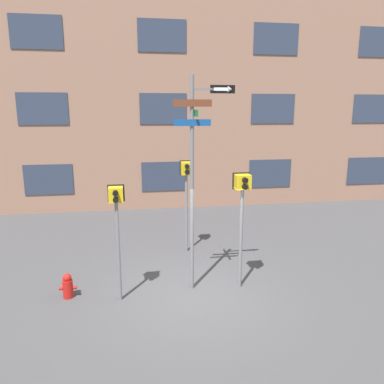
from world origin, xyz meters
TOP-DOWN VIEW (x-y plane):
  - ground_plane at (0.00, 0.00)m, footprint 60.00×60.00m
  - building_facade at (-0.00, 8.34)m, footprint 24.00×0.64m
  - street_sign_pole at (0.06, 0.40)m, footprint 1.40×0.83m
  - pedestrian_signal_left at (-1.73, 0.11)m, footprint 0.37×0.40m
  - pedestrian_signal_right at (1.17, 0.31)m, footprint 0.41×0.40m
  - pedestrian_signal_across at (0.21, 2.85)m, footprint 0.35×0.40m
  - fire_hydrant at (-2.93, 0.40)m, footprint 0.39×0.23m

SIDE VIEW (x-z plane):
  - ground_plane at x=0.00m, z-range 0.00..0.00m
  - fire_hydrant at x=-2.93m, z-range -0.01..0.58m
  - pedestrian_signal_left at x=-1.73m, z-range 0.73..3.41m
  - pedestrian_signal_across at x=0.21m, z-range 0.77..3.57m
  - pedestrian_signal_right at x=1.17m, z-range 0.81..3.65m
  - street_sign_pole at x=0.06m, z-range 0.48..5.50m
  - building_facade at x=0.00m, z-range 0.00..14.33m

